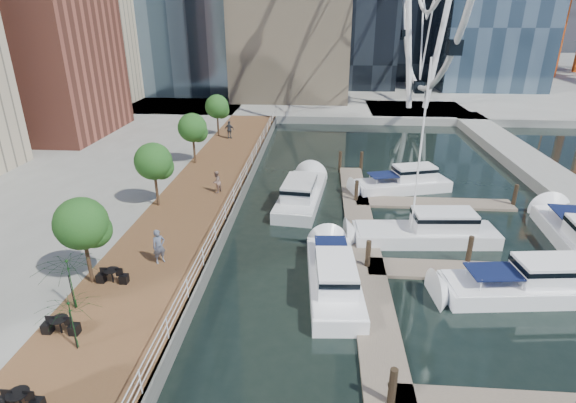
# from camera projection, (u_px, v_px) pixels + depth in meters

# --- Properties ---
(ground) EXTENTS (520.00, 520.00, 0.00)m
(ground) POSITION_uv_depth(u_px,v_px,m) (312.00, 364.00, 18.98)
(ground) COLOR black
(ground) RESTS_ON ground
(boardwalk) EXTENTS (6.00, 60.00, 1.00)m
(boardwalk) POSITION_uv_depth(u_px,v_px,m) (196.00, 207.00, 33.20)
(boardwalk) COLOR brown
(boardwalk) RESTS_ON ground
(seawall) EXTENTS (0.25, 60.00, 1.00)m
(seawall) POSITION_uv_depth(u_px,v_px,m) (236.00, 208.00, 33.00)
(seawall) COLOR #595954
(seawall) RESTS_ON ground
(land_far) EXTENTS (200.00, 114.00, 1.00)m
(land_far) POSITION_uv_depth(u_px,v_px,m) (322.00, 71.00, 112.64)
(land_far) COLOR gray
(land_far) RESTS_ON ground
(breakwater) EXTENTS (4.00, 60.00, 1.00)m
(breakwater) POSITION_uv_depth(u_px,v_px,m) (569.00, 193.00, 35.83)
(breakwater) COLOR gray
(breakwater) RESTS_ON ground
(pier) EXTENTS (14.00, 12.00, 1.00)m
(pier) POSITION_uv_depth(u_px,v_px,m) (416.00, 112.00, 65.68)
(pier) COLOR gray
(pier) RESTS_ON ground
(railing) EXTENTS (0.10, 60.00, 1.05)m
(railing) POSITION_uv_depth(u_px,v_px,m) (234.00, 195.00, 32.61)
(railing) COLOR white
(railing) RESTS_ON boardwalk
(floating_docks) EXTENTS (16.00, 34.00, 2.60)m
(floating_docks) POSITION_uv_depth(u_px,v_px,m) (446.00, 248.00, 27.43)
(floating_docks) COLOR #6D6051
(floating_docks) RESTS_ON ground
(street_trees) EXTENTS (2.60, 42.60, 4.60)m
(street_trees) POSITION_uv_depth(u_px,v_px,m) (153.00, 161.00, 30.98)
(street_trees) COLOR #3F2B1C
(street_trees) RESTS_ON ground
(cafe_tables) EXTENTS (2.50, 13.70, 0.74)m
(cafe_tables) POSITION_uv_depth(u_px,v_px,m) (42.00, 359.00, 17.32)
(cafe_tables) COLOR black
(cafe_tables) RESTS_ON ground
(yacht_foreground) EXTENTS (10.01, 3.66, 2.15)m
(yacht_foreground) POSITION_uv_depth(u_px,v_px,m) (527.00, 296.00, 23.56)
(yacht_foreground) COLOR white
(yacht_foreground) RESTS_ON ground
(pedestrian_near) EXTENTS (0.84, 0.82, 1.95)m
(pedestrian_near) POSITION_uv_depth(u_px,v_px,m) (159.00, 246.00, 24.49)
(pedestrian_near) COLOR slate
(pedestrian_near) RESTS_ON boardwalk
(pedestrian_mid) EXTENTS (0.91, 1.01, 1.70)m
(pedestrian_mid) POSITION_uv_depth(u_px,v_px,m) (216.00, 182.00, 34.25)
(pedestrian_mid) COLOR #8F6D62
(pedestrian_mid) RESTS_ON boardwalk
(pedestrian_far) EXTENTS (1.22, 0.74, 1.94)m
(pedestrian_far) POSITION_uv_depth(u_px,v_px,m) (230.00, 130.00, 49.22)
(pedestrian_far) COLOR #353A43
(pedestrian_far) RESTS_ON boardwalk
(moored_yachts) EXTENTS (21.88, 33.84, 11.50)m
(moored_yachts) POSITION_uv_depth(u_px,v_px,m) (427.00, 248.00, 28.36)
(moored_yachts) COLOR silver
(moored_yachts) RESTS_ON ground
(cafe_seating) EXTENTS (4.53, 13.31, 2.67)m
(cafe_seating) POSITION_uv_depth(u_px,v_px,m) (44.00, 334.00, 17.41)
(cafe_seating) COLOR #103C23
(cafe_seating) RESTS_ON ground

